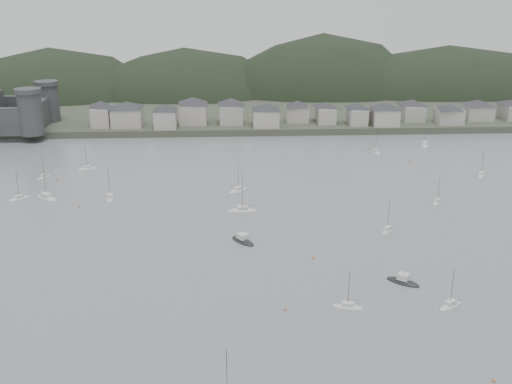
{
  "coord_description": "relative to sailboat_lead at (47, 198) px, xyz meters",
  "views": [
    {
      "loc": [
        -9.12,
        -96.13,
        64.36
      ],
      "look_at": [
        0.0,
        75.0,
        6.0
      ],
      "focal_mm": 42.71,
      "sensor_mm": 36.0,
      "label": 1
    }
  ],
  "objects": [
    {
      "name": "motor_launch_near",
      "position": [
        97.08,
        -63.33,
        0.12
      ],
      "size": [
        8.02,
        7.28,
        3.91
      ],
      "rotation": [
        0.0,
        0.0,
        0.89
      ],
      "color": "black",
      "rests_on": "ground"
    },
    {
      "name": "motor_launch_far",
      "position": [
        61.32,
        -37.94,
        0.12
      ],
      "size": [
        7.51,
        8.58,
        4.01
      ],
      "rotation": [
        0.0,
        0.0,
        3.79
      ],
      "color": "black",
      "rests_on": "ground"
    },
    {
      "name": "ground",
      "position": [
        66.03,
        -89.91,
        -0.17
      ],
      "size": [
        900.0,
        900.0,
        0.0
      ],
      "primitive_type": "plane",
      "color": "slate",
      "rests_on": "ground"
    },
    {
      "name": "sailboat_lead",
      "position": [
        0.0,
        0.0,
        0.0
      ],
      "size": [
        9.51,
        8.76,
        13.41
      ],
      "rotation": [
        0.0,
        0.0,
        0.86
      ],
      "color": "silver",
      "rests_on": "ground"
    },
    {
      "name": "forested_ridge",
      "position": [
        70.86,
        179.49,
        -11.45
      ],
      "size": [
        851.55,
        103.94,
        102.57
      ],
      "color": "black",
      "rests_on": "ground"
    },
    {
      "name": "mooring_buoys",
      "position": [
        64.65,
        -29.74,
        -0.02
      ],
      "size": [
        130.02,
        135.79,
        0.7
      ],
      "color": "#B1673B",
      "rests_on": "ground"
    },
    {
      "name": "moored_fleet",
      "position": [
        50.99,
        -26.73,
        0.01
      ],
      "size": [
        257.27,
        171.6,
        13.44
      ],
      "color": "silver",
      "rests_on": "ground"
    },
    {
      "name": "waterfront_town",
      "position": [
        116.61,
        93.43,
        8.49
      ],
      "size": [
        451.48,
        28.46,
        12.92
      ],
      "color": "#A4A095",
      "rests_on": "far_shore_land"
    },
    {
      "name": "far_shore_land",
      "position": [
        66.03,
        205.09,
        1.33
      ],
      "size": [
        900.0,
        250.0,
        3.0
      ],
      "primitive_type": "cube",
      "color": "#383D2D",
      "rests_on": "ground"
    }
  ]
}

